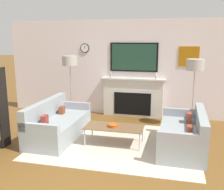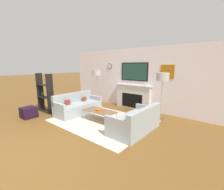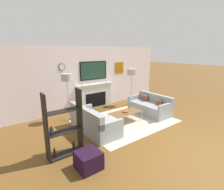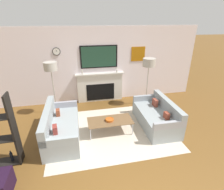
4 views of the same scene
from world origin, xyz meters
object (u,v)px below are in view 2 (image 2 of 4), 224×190
Objects in this scene: decorative_bowl at (99,110)px; floor_lamp_right at (163,77)px; couch_left at (78,106)px; shelf_unit at (45,95)px; coffee_table at (100,111)px; floor_lamp_left at (97,73)px; couch_right at (136,122)px; ottoman at (29,112)px.

floor_lamp_right reaches higher than decorative_bowl.
shelf_unit reaches higher than couch_left.
floor_lamp_left is (-1.53, 1.43, 1.22)m from coffee_table.
couch_right reaches higher than ottoman.
couch_left is 1.10× the size of floor_lamp_right.
coffee_table is at bearing 13.75° from shelf_unit.
couch_right is at bearing -99.37° from floor_lamp_right.
couch_left is 1.09× the size of floor_lamp_left.
coffee_table is (-1.41, -0.07, 0.08)m from couch_right.
couch_right is 1.87m from floor_lamp_right.
ottoman is (-2.35, -1.41, -0.22)m from decorative_bowl.
couch_right is (2.72, -0.00, -0.01)m from couch_left.
shelf_unit is (-2.56, -0.63, 0.38)m from coffee_table.
shelf_unit is at bearing -116.61° from floor_lamp_left.
floor_lamp_left is 1.07× the size of shelf_unit.
shelf_unit is (-4.20, -2.06, -0.81)m from floor_lamp_right.
decorative_bowl is 0.13× the size of floor_lamp_left.
shelf_unit is at bearing -166.25° from coffee_table.
shelf_unit is (-1.25, -0.70, 0.45)m from couch_left.
ottoman is (-2.37, -1.42, -0.17)m from coffee_table.
couch_right is 7.59× the size of decorative_bowl.
shelf_unit is at bearing -153.86° from floor_lamp_right.
coffee_table is (1.31, -0.07, 0.07)m from couch_left.
floor_lamp_right is (1.65, 1.44, 1.13)m from decorative_bowl.
coffee_table is 2.48m from floor_lamp_right.
couch_right is 4.06m from shelf_unit.
decorative_bowl is (-1.43, -0.08, 0.13)m from couch_right.
couch_left is 1.89m from floor_lamp_left.
shelf_unit reaches higher than coffee_table.
couch_left is 8.24× the size of decorative_bowl.
floor_lamp_left is 3.28m from ottoman.
coffee_table is 2.76m from ottoman.
floor_lamp_left reaches higher than couch_left.
floor_lamp_right is at bearing -0.00° from floor_lamp_left.
couch_right is 1.07× the size of shelf_unit.
decorative_bowl is at bearing -149.30° from coffee_table.
couch_right is 1.41m from coffee_table.
couch_left reaches higher than decorative_bowl.
floor_lamp_right is (0.22, 1.36, 1.27)m from couch_right.
floor_lamp_right is at bearing 41.25° from coffee_table.
couch_left is at bearing 54.83° from ottoman.
coffee_table is at bearing -138.75° from floor_lamp_right.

